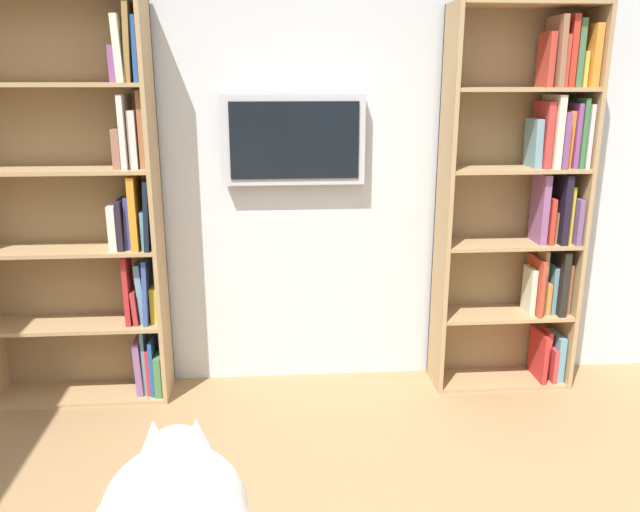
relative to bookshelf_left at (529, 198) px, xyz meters
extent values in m
cube|color=silver|center=(1.26, -0.17, 0.29)|extent=(4.52, 0.06, 2.70)
cube|color=tan|center=(-0.27, 0.02, -0.04)|extent=(0.02, 0.28, 2.04)
cube|color=tan|center=(0.47, 0.02, -0.04)|extent=(0.02, 0.28, 2.04)
cube|color=#93754E|center=(0.10, -0.12, -0.04)|extent=(0.76, 0.01, 2.04)
cube|color=tan|center=(0.10, 0.02, -1.05)|extent=(0.71, 0.27, 0.02)
cube|color=tan|center=(0.10, 0.02, -0.65)|extent=(0.71, 0.27, 0.02)
cube|color=tan|center=(0.10, 0.02, -0.24)|extent=(0.71, 0.27, 0.02)
cube|color=tan|center=(0.10, 0.02, 0.16)|extent=(0.71, 0.27, 0.02)
cube|color=tan|center=(0.10, 0.02, 0.56)|extent=(0.71, 0.27, 0.02)
cube|color=tan|center=(0.10, 0.02, 0.97)|extent=(0.71, 0.27, 0.02)
cube|color=#6097B3|center=(-0.23, 0.03, -0.91)|extent=(0.04, 0.18, 0.26)
cube|color=#C13A39|center=(-0.19, 0.02, -0.94)|extent=(0.02, 0.23, 0.20)
cube|color=#C03C30|center=(-0.16, 0.02, -0.90)|extent=(0.04, 0.12, 0.29)
cube|color=red|center=(-0.13, 0.03, -0.90)|extent=(0.03, 0.22, 0.28)
cube|color=#9B5E41|center=(-0.23, 0.02, -0.50)|extent=(0.03, 0.17, 0.28)
cube|color=black|center=(-0.19, 0.03, -0.46)|extent=(0.04, 0.21, 0.36)
cube|color=#5E90A0|center=(-0.16, 0.01, -0.50)|extent=(0.02, 0.16, 0.27)
cube|color=orange|center=(-0.12, 0.02, -0.55)|extent=(0.03, 0.17, 0.18)
cube|color=olive|center=(-0.10, 0.04, -0.46)|extent=(0.02, 0.13, 0.36)
cube|color=#BB3F2B|center=(-0.06, 0.03, -0.48)|extent=(0.02, 0.22, 0.31)
cube|color=beige|center=(-0.03, 0.04, -0.51)|extent=(0.03, 0.13, 0.26)
cube|color=#6E4C7D|center=(-0.23, 0.03, -0.11)|extent=(0.03, 0.24, 0.24)
cube|color=yellow|center=(-0.20, 0.02, -0.08)|extent=(0.03, 0.16, 0.30)
cube|color=black|center=(-0.16, 0.03, -0.05)|extent=(0.04, 0.20, 0.37)
cube|color=olive|center=(-0.12, 0.02, -0.15)|extent=(0.03, 0.15, 0.17)
cube|color=red|center=(-0.09, 0.01, -0.11)|extent=(0.02, 0.22, 0.25)
cube|color=#86517F|center=(-0.05, 0.03, -0.05)|extent=(0.04, 0.17, 0.37)
cube|color=beige|center=(-0.24, 0.04, 0.33)|extent=(0.02, 0.21, 0.32)
cube|color=#396E3D|center=(-0.21, 0.02, 0.35)|extent=(0.02, 0.23, 0.35)
cube|color=#864187|center=(-0.18, 0.02, 0.33)|extent=(0.02, 0.21, 0.33)
cube|color=orange|center=(-0.15, 0.02, 0.31)|extent=(0.04, 0.16, 0.29)
cube|color=#784379|center=(-0.11, 0.03, 0.31)|extent=(0.03, 0.23, 0.28)
cube|color=beige|center=(-0.08, 0.02, 0.35)|extent=(0.04, 0.23, 0.37)
cube|color=#BA3531|center=(-0.03, 0.02, 0.34)|extent=(0.04, 0.20, 0.33)
cube|color=#6B97A5|center=(0.01, 0.02, 0.29)|extent=(0.05, 0.16, 0.25)
cube|color=orange|center=(-0.23, 0.03, 0.72)|extent=(0.04, 0.21, 0.30)
cube|color=gold|center=(-0.19, 0.02, 0.66)|extent=(0.02, 0.17, 0.17)
cube|color=#446F44|center=(-0.16, 0.03, 0.74)|extent=(0.03, 0.14, 0.33)
cube|color=red|center=(-0.12, 0.02, 0.75)|extent=(0.03, 0.20, 0.34)
cube|color=#BA3A2B|center=(-0.08, 0.01, 0.70)|extent=(0.02, 0.23, 0.25)
cube|color=#946145|center=(-0.05, 0.04, 0.74)|extent=(0.03, 0.20, 0.34)
cube|color=#B63A2D|center=(-0.01, 0.03, 0.71)|extent=(0.03, 0.16, 0.26)
cube|color=tan|center=(1.96, 0.02, -0.03)|extent=(0.02, 0.28, 2.07)
cube|color=#93754E|center=(2.42, -0.12, -0.03)|extent=(0.93, 0.01, 2.07)
cube|color=tan|center=(2.42, 0.02, -1.05)|extent=(0.89, 0.27, 0.02)
cube|color=tan|center=(2.42, 0.02, -0.64)|extent=(0.89, 0.27, 0.02)
cube|color=tan|center=(2.42, 0.02, -0.23)|extent=(0.89, 0.27, 0.02)
cube|color=tan|center=(2.42, 0.02, 0.18)|extent=(0.89, 0.27, 0.02)
cube|color=tan|center=(2.42, 0.02, 0.59)|extent=(0.89, 0.27, 0.02)
cube|color=#437A46|center=(2.00, 0.04, -0.93)|extent=(0.04, 0.18, 0.22)
cube|color=#22539D|center=(2.04, 0.02, -0.89)|extent=(0.02, 0.18, 0.31)
cube|color=red|center=(2.06, 0.03, -0.91)|extent=(0.02, 0.13, 0.26)
cube|color=#5B90A5|center=(2.08, 0.02, -0.86)|extent=(0.02, 0.13, 0.36)
cube|color=slate|center=(2.11, 0.01, -0.89)|extent=(0.04, 0.18, 0.30)
cube|color=gold|center=(2.00, 0.01, -0.54)|extent=(0.04, 0.13, 0.19)
cube|color=#365299|center=(2.04, 0.02, -0.46)|extent=(0.04, 0.19, 0.35)
cube|color=#6D95B0|center=(2.07, 0.01, -0.47)|extent=(0.05, 0.14, 0.32)
cube|color=#AC2C2D|center=(2.10, 0.03, -0.54)|extent=(0.03, 0.15, 0.18)
cube|color=#B02628|center=(2.13, 0.04, -0.45)|extent=(0.03, 0.14, 0.37)
cube|color=black|center=(2.00, 0.03, -0.05)|extent=(0.04, 0.24, 0.35)
cube|color=#5B92A5|center=(2.02, 0.03, -0.12)|extent=(0.02, 0.18, 0.20)
cube|color=orange|center=(2.06, 0.04, -0.03)|extent=(0.04, 0.20, 0.37)
cube|color=#394293|center=(2.10, 0.01, -0.09)|extent=(0.04, 0.16, 0.27)
cube|color=black|center=(2.14, 0.04, -0.10)|extent=(0.03, 0.17, 0.25)
cube|color=beige|center=(2.17, 0.02, -0.11)|extent=(0.04, 0.21, 0.23)
cube|color=#A1623A|center=(2.00, 0.03, 0.38)|extent=(0.03, 0.13, 0.38)
cube|color=silver|center=(2.04, 0.02, 0.33)|extent=(0.04, 0.17, 0.28)
cube|color=beige|center=(2.08, 0.02, 0.37)|extent=(0.03, 0.21, 0.36)
cube|color=#96604A|center=(2.12, 0.03, 0.28)|extent=(0.04, 0.17, 0.19)
cube|color=#27529D|center=(2.00, 0.04, 0.75)|extent=(0.02, 0.16, 0.30)
cube|color=olive|center=(2.03, 0.02, 0.78)|extent=(0.04, 0.24, 0.36)
cube|color=beige|center=(2.07, 0.04, 0.75)|extent=(0.04, 0.23, 0.30)
cube|color=#844587|center=(2.11, 0.01, 0.68)|extent=(0.04, 0.13, 0.17)
cube|color=#B7B7BC|center=(1.25, -0.09, 0.31)|extent=(0.74, 0.06, 0.46)
cube|color=black|center=(1.25, -0.06, 0.31)|extent=(0.67, 0.01, 0.39)
sphere|color=silver|center=(1.55, 2.21, -0.06)|extent=(0.14, 0.14, 0.14)
cone|color=silver|center=(1.51, 2.21, 0.00)|extent=(0.06, 0.06, 0.08)
cone|color=silver|center=(1.59, 2.21, 0.00)|extent=(0.06, 0.06, 0.08)
cone|color=beige|center=(1.51, 2.22, -0.01)|extent=(0.03, 0.03, 0.05)
cone|color=beige|center=(1.59, 2.22, -0.01)|extent=(0.03, 0.03, 0.05)
camera|label=1|loc=(1.37, 3.23, 0.62)|focal=35.41mm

